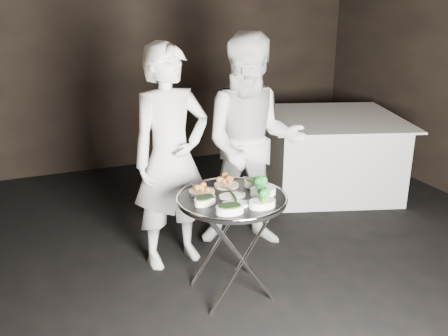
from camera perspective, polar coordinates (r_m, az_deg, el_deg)
name	(u,v)px	position (r m, az deg, el deg)	size (l,w,h in m)	color
floor	(251,309)	(3.77, 3.15, -15.75)	(6.00, 7.00, 0.05)	black
wall_back	(132,49)	(6.48, -10.44, 13.25)	(6.00, 0.05, 3.00)	black
tray_stand	(232,242)	(3.68, 0.90, -8.42)	(0.52, 0.44, 0.76)	silver
serving_tray	(232,198)	(3.54, 0.93, -3.50)	(0.79, 0.79, 0.04)	black
potato_plate_a	(202,189)	(3.60, -2.55, -2.40)	(0.19, 0.19, 0.07)	beige
potato_plate_b	(226,183)	(3.72, 0.29, -1.68)	(0.18, 0.18, 0.07)	beige
greens_bowl	(253,182)	(3.73, 3.30, -1.59)	(0.13, 0.13, 0.07)	white
asparagus_plate_a	(232,195)	(3.53, 0.95, -3.09)	(0.20, 0.13, 0.04)	white
asparagus_plate_b	(236,203)	(3.39, 1.41, -4.02)	(0.22, 0.16, 0.04)	white
spinach_bowl_a	(205,199)	(3.42, -2.19, -3.61)	(0.20, 0.17, 0.07)	white
spinach_bowl_b	(230,208)	(3.27, 0.65, -4.59)	(0.20, 0.15, 0.08)	white
broccoli_bowl_a	(263,190)	(3.57, 4.49, -2.49)	(0.22, 0.17, 0.08)	white
broccoli_bowl_b	(262,202)	(3.37, 4.38, -3.88)	(0.19, 0.14, 0.08)	white
serving_utensils	(230,187)	(3.58, 0.75, -2.13)	(0.59, 0.45, 0.01)	silver
waiter_left	(171,158)	(3.98, -6.07, 1.13)	(0.66, 0.43, 1.81)	white
waiter_right	(252,144)	(4.27, 3.27, 2.79)	(0.90, 0.70, 1.86)	white
dining_table	(330,153)	(5.82, 11.97, 1.72)	(1.49, 1.49, 0.85)	white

